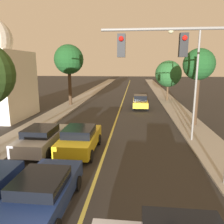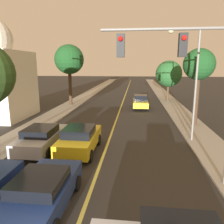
% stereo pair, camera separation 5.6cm
% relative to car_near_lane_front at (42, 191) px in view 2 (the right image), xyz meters
% --- Properties ---
extents(road_surface, '(10.62, 80.00, 0.01)m').
position_rel_car_near_lane_front_xyz_m(road_surface, '(1.49, 32.41, -0.72)').
color(road_surface, '#2D2B28').
rests_on(road_surface, ground).
extents(sidewalk_left, '(2.50, 80.00, 0.12)m').
position_rel_car_near_lane_front_xyz_m(sidewalk_left, '(-5.07, 32.41, -0.66)').
color(sidewalk_left, '#9E998E').
rests_on(sidewalk_left, ground).
extents(sidewalk_right, '(2.50, 80.00, 0.12)m').
position_rel_car_near_lane_front_xyz_m(sidewalk_right, '(8.05, 32.41, -0.66)').
color(sidewalk_right, '#9E998E').
rests_on(sidewalk_right, ground).
extents(car_near_lane_front, '(2.01, 4.23, 1.38)m').
position_rel_car_near_lane_front_xyz_m(car_near_lane_front, '(0.00, 0.00, 0.00)').
color(car_near_lane_front, navy).
rests_on(car_near_lane_front, ground).
extents(car_near_lane_second, '(2.02, 4.32, 1.57)m').
position_rel_car_near_lane_front_xyz_m(car_near_lane_second, '(-0.00, 5.40, 0.09)').
color(car_near_lane_second, gold).
rests_on(car_near_lane_second, ground).
extents(car_outer_lane_second, '(1.98, 4.44, 1.52)m').
position_rel_car_near_lane_front_xyz_m(car_outer_lane_second, '(-2.34, 5.34, 0.09)').
color(car_outer_lane_second, '#A5A8B2').
rests_on(car_outer_lane_second, ground).
extents(car_far_oncoming, '(1.86, 4.23, 1.60)m').
position_rel_car_near_lane_front_xyz_m(car_far_oncoming, '(3.88, 19.45, 0.09)').
color(car_far_oncoming, gold).
rests_on(car_far_oncoming, ground).
extents(traffic_signal_mast, '(5.47, 0.42, 6.64)m').
position_rel_car_near_lane_front_xyz_m(traffic_signal_mast, '(5.48, 2.37, 4.16)').
color(traffic_signal_mast, slate).
rests_on(traffic_signal_mast, ground).
extents(streetlamp_right, '(2.03, 0.36, 7.33)m').
position_rel_car_near_lane_front_xyz_m(streetlamp_right, '(6.68, 8.01, 4.10)').
color(streetlamp_right, slate).
rests_on(streetlamp_right, ground).
extents(tree_left_far, '(3.64, 3.64, 7.53)m').
position_rel_car_near_lane_front_xyz_m(tree_left_far, '(-5.07, 20.50, 5.05)').
color(tree_left_far, '#3D2B1C').
rests_on(tree_left_far, ground).
extents(tree_right_near, '(2.55, 2.55, 6.35)m').
position_rel_car_near_lane_front_xyz_m(tree_right_near, '(8.33, 12.01, 4.36)').
color(tree_right_near, '#3D2B1C').
rests_on(tree_right_near, ground).
extents(tree_right_far, '(3.69, 3.69, 5.65)m').
position_rel_car_near_lane_front_xyz_m(tree_right_far, '(7.86, 25.18, 3.19)').
color(tree_right_far, '#4C3823').
rests_on(tree_right_far, ground).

